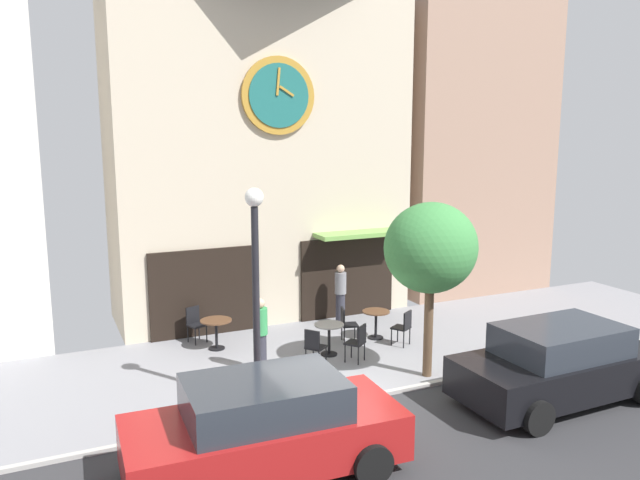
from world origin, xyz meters
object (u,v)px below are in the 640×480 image
object	(u,v)px
parked_car_black	(559,364)
cafe_table_center	(376,319)
pedestrian_grey	(340,293)
street_tree	(431,249)
pedestrian_green	(261,334)
cafe_chair_by_entrance	(314,345)
parked_car_red	(265,428)
cafe_table_near_door	(216,328)
cafe_chair_near_tree	(358,340)
cafe_chair_corner	(195,321)
cafe_chair_under_awning	(346,322)
cafe_table_near_curb	(329,333)
street_lamp	(256,297)
cafe_chair_curbside	(404,325)

from	to	relation	value
parked_car_black	cafe_table_center	bearing A→B (deg)	106.53
pedestrian_grey	street_tree	bearing A→B (deg)	-89.45
cafe_table_center	pedestrian_green	size ratio (longest dim) A/B	0.44
cafe_chair_by_entrance	parked_car_red	distance (m)	4.51
cafe_table_near_door	parked_car_black	xyz separation A→B (m)	(5.40, -5.73, 0.21)
parked_car_red	street_tree	bearing A→B (deg)	26.21
cafe_chair_near_tree	parked_car_red	size ratio (longest dim) A/B	0.21
cafe_chair_corner	parked_car_black	world-z (taller)	parked_car_black
street_tree	pedestrian_grey	size ratio (longest dim) A/B	2.30
cafe_chair_corner	cafe_chair_near_tree	bearing A→B (deg)	-44.00
cafe_chair_near_tree	cafe_chair_corner	world-z (taller)	same
cafe_chair_near_tree	parked_car_red	xyz separation A→B (m)	(-3.57, -3.60, 0.23)
street_tree	pedestrian_green	size ratio (longest dim) A/B	2.30
cafe_chair_under_awning	cafe_chair_near_tree	bearing A→B (deg)	-105.97
cafe_table_near_curb	cafe_table_center	size ratio (longest dim) A/B	1.05
pedestrian_green	parked_car_red	world-z (taller)	pedestrian_green
cafe_chair_near_tree	pedestrian_green	distance (m)	2.29
cafe_table_center	cafe_chair_by_entrance	distance (m)	2.55
cafe_table_center	parked_car_red	bearing A→B (deg)	-134.32
cafe_chair_under_awning	parked_car_black	bearing A→B (deg)	-65.07
street_lamp	pedestrian_green	xyz separation A→B (m)	(0.61, 1.55, -1.31)
cafe_chair_by_entrance	parked_car_red	world-z (taller)	parked_car_red
cafe_chair_near_tree	parked_car_red	world-z (taller)	parked_car_red
street_lamp	cafe_chair_corner	bearing A→B (deg)	93.73
cafe_chair_under_awning	pedestrian_grey	distance (m)	1.63
pedestrian_green	parked_car_black	xyz separation A→B (m)	(4.86, -3.95, -0.10)
street_lamp	cafe_chair_near_tree	distance (m)	3.45
cafe_chair_under_awning	parked_car_red	bearing A→B (deg)	-128.62
street_lamp	cafe_chair_under_awning	distance (m)	4.37
cafe_table_near_door	cafe_chair_curbside	distance (m)	4.65
street_tree	cafe_chair_under_awning	distance (m)	3.61
street_tree	cafe_table_near_curb	size ratio (longest dim) A/B	5.04
street_lamp	cafe_chair_near_tree	bearing A→B (deg)	21.23
parked_car_black	cafe_chair_near_tree	bearing A→B (deg)	127.02
cafe_chair_by_entrance	cafe_chair_under_awning	bearing A→B (deg)	40.13
cafe_table_near_door	cafe_chair_curbside	world-z (taller)	cafe_chair_curbside
cafe_table_center	cafe_chair_near_tree	xyz separation A→B (m)	(-1.22, -1.30, 0.01)
street_tree	cafe_chair_corner	xyz separation A→B (m)	(-4.10, 4.35, -2.32)
street_lamp	street_tree	xyz separation A→B (m)	(3.83, -0.25, 0.68)
cafe_table_center	pedestrian_green	distance (m)	3.56
cafe_chair_curbside	parked_car_black	xyz separation A→B (m)	(1.07, -4.01, 0.23)
cafe_table_center	cafe_chair_by_entrance	world-z (taller)	cafe_chair_by_entrance
street_tree	cafe_chair_near_tree	size ratio (longest dim) A/B	4.27
street_lamp	cafe_table_near_curb	bearing A→B (deg)	36.74
cafe_table_near_curb	cafe_chair_under_awning	bearing A→B (deg)	38.81
cafe_chair_corner	cafe_chair_curbside	xyz separation A→B (m)	(4.67, -2.48, 0.00)
cafe_chair_by_entrance	pedestrian_green	size ratio (longest dim) A/B	0.54
pedestrian_grey	parked_car_black	bearing A→B (deg)	-75.13
cafe_table_near_curb	parked_car_black	distance (m)	5.20
cafe_chair_corner	pedestrian_green	size ratio (longest dim) A/B	0.54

